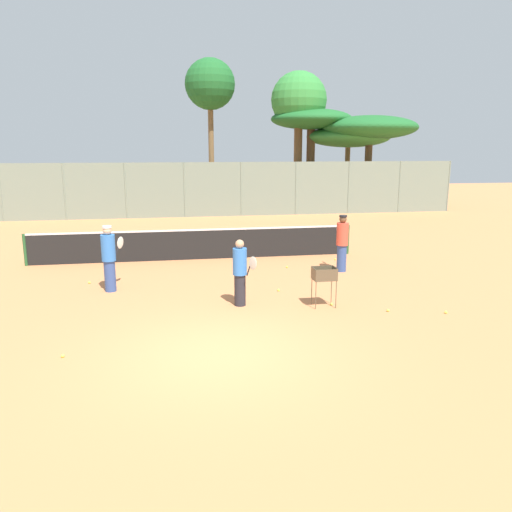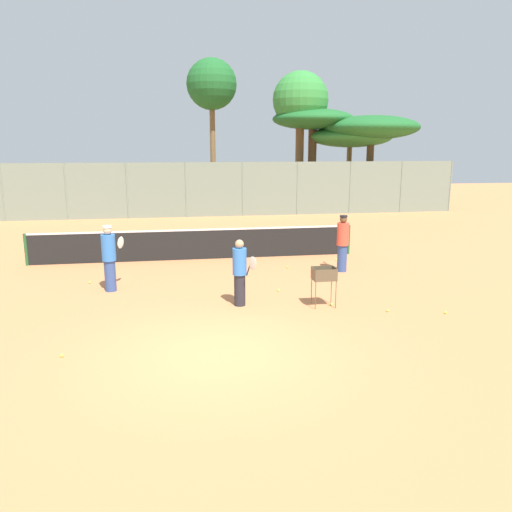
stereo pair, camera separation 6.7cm
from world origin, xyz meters
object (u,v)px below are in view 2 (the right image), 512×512
tennis_net (195,244)px  player_red_cap (109,257)px  player_white_outfit (240,272)px  parked_car (154,201)px  ball_cart (324,277)px  player_yellow_shirt (343,243)px

tennis_net → player_red_cap: size_ratio=6.23×
tennis_net → player_white_outfit: bearing=-81.1°
tennis_net → parked_car: size_ratio=2.67×
tennis_net → player_white_outfit: player_white_outfit is taller
tennis_net → player_red_cap: player_red_cap is taller
tennis_net → player_red_cap: 4.31m
player_red_cap → parked_car: bearing=28.0°
player_red_cap → parked_car: player_red_cap is taller
player_white_outfit → ball_cart: size_ratio=1.68×
player_white_outfit → ball_cart: bearing=50.1°
player_white_outfit → tennis_net: bearing=161.1°
ball_cart → parked_car: parked_car is taller
ball_cart → parked_car: (-4.69, 19.12, -0.09)m
tennis_net → player_yellow_shirt: player_yellow_shirt is taller
player_white_outfit → player_yellow_shirt: (3.63, 2.90, 0.07)m
ball_cart → parked_car: bearing=103.8°
player_white_outfit → ball_cart: 2.05m
tennis_net → ball_cart: 6.45m
player_yellow_shirt → player_red_cap: bearing=102.1°
ball_cart → player_yellow_shirt: bearing=64.0°
player_red_cap → player_yellow_shirt: size_ratio=1.01×
player_red_cap → ball_cart: 5.78m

